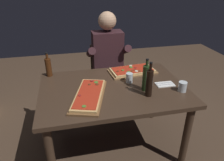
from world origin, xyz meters
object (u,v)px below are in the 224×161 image
dining_table (113,96)px  pizza_rectangular_left (89,95)px  vinegar_bottle_green (48,67)px  pizza_rectangular_front (132,71)px  wine_bottle_dark (146,78)px  tumbler_far_side (129,78)px  seated_diner (108,59)px  diner_chair (107,74)px  oil_bottle_amber (149,83)px  tumbler_near_camera (182,87)px

dining_table → pizza_rectangular_left: pizza_rectangular_left is taller
pizza_rectangular_left → vinegar_bottle_green: (-0.36, 0.53, 0.08)m
pizza_rectangular_front → wine_bottle_dark: (-0.00, -0.41, 0.11)m
vinegar_bottle_green → tumbler_far_side: bearing=-22.8°
pizza_rectangular_left → seated_diner: size_ratio=0.48×
diner_chair → seated_diner: 0.28m
seated_diner → oil_bottle_amber: bearing=-79.7°
oil_bottle_amber → tumbler_far_side: 0.32m
diner_chair → dining_table: bearing=-96.9°
dining_table → tumbler_near_camera: tumbler_near_camera is taller
pizza_rectangular_front → seated_diner: seated_diner is taller
oil_bottle_amber → diner_chair: 1.15m
tumbler_near_camera → tumbler_far_side: 0.52m
dining_table → vinegar_bottle_green: size_ratio=5.33×
wine_bottle_dark → seated_diner: size_ratio=0.24×
pizza_rectangular_left → vinegar_bottle_green: 0.65m
wine_bottle_dark → oil_bottle_amber: oil_bottle_amber is taller
tumbler_near_camera → diner_chair: bearing=115.7°
pizza_rectangular_front → wine_bottle_dark: 0.43m
tumbler_far_side → oil_bottle_amber: bearing=-71.9°
tumbler_far_side → seated_diner: bearing=96.8°
oil_bottle_amber → seated_diner: bearing=100.3°
pizza_rectangular_left → diner_chair: 1.08m
pizza_rectangular_left → wine_bottle_dark: (0.53, 0.01, 0.11)m
oil_bottle_amber → seated_diner: seated_diner is taller
wine_bottle_dark → tumbler_far_side: wine_bottle_dark is taller
vinegar_bottle_green → seated_diner: bearing=24.9°
wine_bottle_dark → tumbler_near_camera: (0.33, -0.09, -0.08)m
pizza_rectangular_front → tumbler_far_side: (-0.11, -0.23, 0.02)m
tumbler_near_camera → seated_diner: seated_diner is taller
tumbler_near_camera → tumbler_far_side: size_ratio=0.94×
wine_bottle_dark → seated_diner: (-0.18, 0.85, -0.13)m
wine_bottle_dark → pizza_rectangular_front: bearing=89.3°
dining_table → oil_bottle_amber: size_ratio=4.32×
wine_bottle_dark → tumbler_far_side: 0.23m
wine_bottle_dark → seated_diner: bearing=102.0°
dining_table → seated_diner: seated_diner is taller
tumbler_near_camera → seated_diner: bearing=118.5°
wine_bottle_dark → tumbler_far_side: (-0.10, 0.19, -0.09)m
pizza_rectangular_front → seated_diner: 0.48m
wine_bottle_dark → tumbler_near_camera: 0.35m
vinegar_bottle_green → seated_diner: size_ratio=0.20×
oil_bottle_amber → pizza_rectangular_left: bearing=170.1°
diner_chair → oil_bottle_amber: bearing=-80.8°
tumbler_near_camera → oil_bottle_amber: bearing=-178.6°
pizza_rectangular_front → seated_diner: bearing=112.9°
tumbler_far_side → tumbler_near_camera: bearing=-32.9°
pizza_rectangular_left → oil_bottle_amber: size_ratio=1.98×
dining_table → tumbler_far_side: size_ratio=14.13×
wine_bottle_dark → pizza_rectangular_left: bearing=-179.0°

